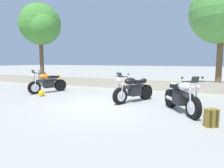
% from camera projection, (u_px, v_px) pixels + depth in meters
% --- Properties ---
extents(ground_plane, '(120.00, 120.00, 0.00)m').
position_uv_depth(ground_plane, '(100.00, 106.00, 7.06)').
color(ground_plane, '#A3A099').
extents(stone_wall, '(36.00, 0.80, 0.55)m').
position_uv_depth(stone_wall, '(138.00, 84.00, 11.39)').
color(stone_wall, '#A89E89').
rests_on(stone_wall, ground).
extents(motorcycle_orange_near_left, '(0.95, 2.00, 1.18)m').
position_uv_depth(motorcycle_orange_near_left, '(47.00, 83.00, 9.96)').
color(motorcycle_orange_near_left, black).
rests_on(motorcycle_orange_near_left, ground).
extents(motorcycle_black_centre, '(1.13, 1.91, 1.18)m').
position_uv_depth(motorcycle_black_centre, '(133.00, 90.00, 7.66)').
color(motorcycle_black_centre, black).
rests_on(motorcycle_black_centre, ground).
extents(motorcycle_silver_far_right, '(1.24, 1.84, 1.18)m').
position_uv_depth(motorcycle_silver_far_right, '(181.00, 97.00, 6.07)').
color(motorcycle_silver_far_right, black).
rests_on(motorcycle_silver_far_right, ground).
extents(rider_backpack, '(0.35, 0.34, 0.47)m').
position_uv_depth(rider_backpack, '(211.00, 117.00, 4.76)').
color(rider_backpack, brown).
rests_on(rider_backpack, ground).
extents(rider_helmet, '(0.28, 0.28, 0.28)m').
position_uv_depth(rider_helmet, '(41.00, 93.00, 8.96)').
color(rider_helmet, yellow).
rests_on(rider_helmet, ground).
extents(leafy_tree_far_left, '(3.00, 2.85, 5.02)m').
position_uv_depth(leafy_tree_far_left, '(41.00, 25.00, 13.62)').
color(leafy_tree_far_left, brown).
rests_on(leafy_tree_far_left, stone_wall).
extents(trash_bin, '(0.46, 0.46, 0.86)m').
position_uv_depth(trash_bin, '(42.00, 79.00, 12.59)').
color(trash_bin, '#4C4C51').
rests_on(trash_bin, ground).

